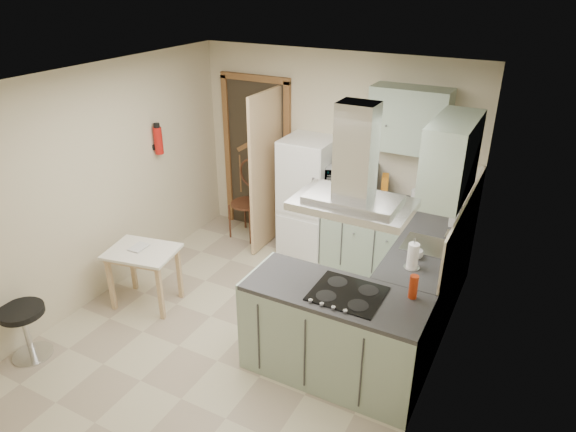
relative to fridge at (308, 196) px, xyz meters
The scene contains 28 objects.
floor 1.96m from the fridge, 83.66° to the right, with size 4.20×4.20×0.00m, color #B7AD8F.
ceiling 2.52m from the fridge, 83.66° to the right, with size 4.20×4.20×0.00m, color silver.
back_wall 0.62m from the fridge, 56.31° to the left, with size 3.60×3.60×0.00m, color beige.
left_wall 2.46m from the fridge, 131.63° to the right, with size 4.20×4.20×0.00m, color beige.
right_wall 2.74m from the fridge, 41.99° to the right, with size 4.20×4.20×0.00m, color beige.
doorway 0.99m from the fridge, 163.30° to the left, with size 1.10×0.12×2.10m, color brown.
fridge is the anchor object (origin of this frame).
counter_back 0.91m from the fridge, ahead, with size 1.08×0.60×0.90m, color #9EB2A0.
counter_right 1.85m from the fridge, 21.66° to the right, with size 0.60×1.95×0.90m, color #9EB2A0.
splashback 1.26m from the fridge, 13.94° to the left, with size 1.68×0.02×0.50m, color beige.
wall_cabinet_back 1.60m from the fridge, ahead, with size 0.85×0.35×0.70m, color #9EB2A0.
wall_cabinet_right 2.33m from the fridge, 27.50° to the right, with size 0.35×0.90×0.70m, color #9EB2A0.
peninsula 2.35m from the fridge, 58.26° to the right, with size 1.55×0.65×0.90m, color #9EB2A0.
hob 2.39m from the fridge, 56.21° to the right, with size 0.58×0.50×0.01m, color black.
extractor_hood 2.57m from the fridge, 56.21° to the right, with size 0.90×0.55×0.10m, color silver.
sink 1.91m from the fridge, 26.57° to the right, with size 0.45×0.40×0.01m, color silver.
fire_extinguisher 1.93m from the fridge, 149.70° to the right, with size 0.10×0.10×0.32m, color #B2140F.
drop_leaf_table 2.20m from the fridge, 117.80° to the right, with size 0.71×0.53×0.66m, color #D8BB85.
bentwood_chair 0.92m from the fridge, behind, with size 0.43×0.43×0.97m, color #4C1D19.
stool 3.43m from the fridge, 114.48° to the right, with size 0.40×0.40×0.54m, color black.
microwave 0.64m from the fridge, ahead, with size 0.61×0.41×0.34m, color black.
kettle 1.38m from the fridge, ahead, with size 0.14×0.14×0.20m, color silver.
cereal_box 1.01m from the fridge, ahead, with size 0.08×0.19×0.28m, color #C16B16.
soap_bottle 1.87m from the fridge, ahead, with size 0.09×0.09×0.20m, color silver.
paper_towel 2.15m from the fridge, 38.19° to the right, with size 0.10×0.10×0.25m, color white.
cup 2.03m from the fridge, 33.95° to the right, with size 0.11×0.11×0.08m, color white.
red_bottle 2.55m from the fridge, 44.36° to the right, with size 0.07×0.07×0.21m, color #AE2F0E.
book 2.21m from the fridge, 121.16° to the right, with size 0.15×0.20×0.09m, color #A14735.
Camera 1 is at (2.35, -3.54, 3.34)m, focal length 32.00 mm.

